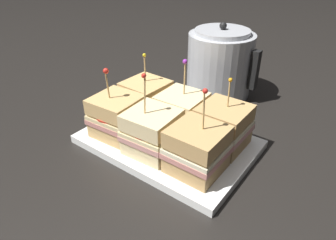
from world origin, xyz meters
TOP-DOWN VIEW (x-y plane):
  - ground_plane at (0.00, 0.00)m, footprint 6.00×6.00m
  - serving_platter at (0.00, 0.00)m, footprint 0.37×0.25m
  - sandwich_front_left at (-0.10, -0.05)m, footprint 0.11×0.11m
  - sandwich_front_center at (-0.00, -0.05)m, footprint 0.11×0.11m
  - sandwich_front_right at (0.10, -0.05)m, footprint 0.10×0.10m
  - sandwich_back_left at (-0.10, 0.05)m, footprint 0.10×0.10m
  - sandwich_back_center at (-0.00, 0.05)m, footprint 0.10×0.10m
  - sandwich_back_right at (0.11, 0.05)m, footprint 0.10×0.10m
  - kettle_steel at (-0.04, 0.31)m, footprint 0.21×0.19m

SIDE VIEW (x-z plane):
  - ground_plane at x=0.00m, z-range 0.00..0.00m
  - serving_platter at x=0.00m, z-range 0.00..0.02m
  - sandwich_back_center at x=0.00m, z-range -0.02..0.15m
  - sandwich_back_right at x=0.11m, z-range -0.01..0.14m
  - sandwich_front_right at x=0.10m, z-range -0.02..0.15m
  - sandwich_back_left at x=-0.10m, z-range -0.02..0.14m
  - sandwich_front_center at x=0.00m, z-range -0.02..0.15m
  - sandwich_front_left at x=-0.10m, z-range -0.02..0.14m
  - kettle_steel at x=-0.04m, z-range -0.01..0.20m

